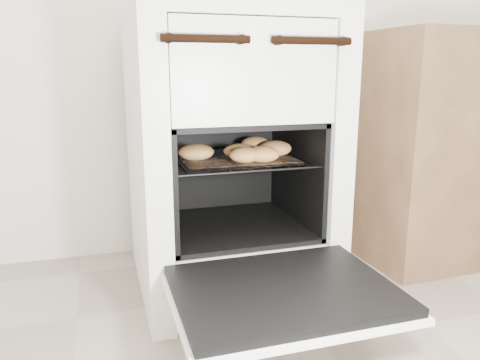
# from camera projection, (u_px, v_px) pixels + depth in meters

# --- Properties ---
(stove) EXTENTS (0.62, 0.69, 0.95)m
(stove) POSITION_uv_depth(u_px,v_px,m) (227.00, 156.00, 1.60)
(stove) COLOR white
(stove) RESTS_ON ground
(oven_door) EXTENTS (0.56, 0.43, 0.04)m
(oven_door) POSITION_uv_depth(u_px,v_px,m) (284.00, 293.00, 1.17)
(oven_door) COLOR black
(oven_door) RESTS_ON stove
(oven_rack) EXTENTS (0.45, 0.43, 0.01)m
(oven_rack) POSITION_uv_depth(u_px,v_px,m) (233.00, 159.00, 1.54)
(oven_rack) COLOR black
(oven_rack) RESTS_ON stove
(foil_sheet) EXTENTS (0.35, 0.31, 0.01)m
(foil_sheet) POSITION_uv_depth(u_px,v_px,m) (234.00, 158.00, 1.51)
(foil_sheet) COLOR white
(foil_sheet) RESTS_ON oven_rack
(baked_rolls) EXTENTS (0.41, 0.33, 0.05)m
(baked_rolls) POSITION_uv_depth(u_px,v_px,m) (244.00, 150.00, 1.49)
(baked_rolls) COLOR tan
(baked_rolls) RESTS_ON foil_sheet
(counter) EXTENTS (0.91, 0.63, 0.89)m
(counter) POSITION_uv_depth(u_px,v_px,m) (454.00, 144.00, 1.98)
(counter) COLOR brown
(counter) RESTS_ON ground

